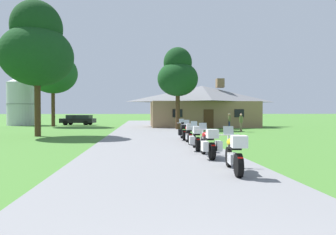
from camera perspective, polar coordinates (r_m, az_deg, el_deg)
ground_plane at (r=21.23m, az=-3.45°, el=-3.80°), size 500.00×500.00×0.00m
asphalt_driveway at (r=19.23m, az=-3.24°, el=-4.22°), size 6.40×80.00×0.06m
motorcycle_yellow_nearest_to_camera at (r=8.56m, az=13.02°, el=-6.93°), size 0.72×2.08×1.30m
motorcycle_red_second_in_row at (r=11.12m, az=8.10°, el=-5.12°), size 0.72×2.08×1.30m
motorcycle_silver_third_in_row at (r=13.31m, az=5.67°, el=-4.09°), size 0.80×2.08×1.30m
motorcycle_red_fourth_in_row at (r=15.94m, az=4.15°, el=-3.19°), size 0.66×2.08×1.30m
motorcycle_black_farthest_in_row at (r=18.21m, az=3.07°, el=-2.69°), size 0.73×2.08×1.30m
stone_lodge at (r=35.53m, az=6.78°, el=2.34°), size 13.20×7.24×5.92m
bystander_olive_shirt_near_lodge at (r=30.37m, az=12.06°, el=-0.55°), size 0.26×0.55×1.69m
bystander_olive_shirt_beside_signpost at (r=27.06m, az=14.28°, el=-0.80°), size 0.40×0.44×1.67m
tree_left_near at (r=23.89m, az=-24.54°, el=12.49°), size 5.23×5.23×10.01m
tree_left_far at (r=39.01m, az=-21.88°, el=9.19°), size 5.96×5.96×11.27m
tree_by_lodge_front at (r=29.64m, az=1.94°, el=8.55°), size 4.14×4.14×8.40m
metal_silo_distant at (r=44.03m, az=-27.08°, el=2.98°), size 3.72×3.72×6.69m
parked_black_suv_far_left at (r=41.61m, az=-17.34°, el=-0.38°), size 4.85×2.61×1.40m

